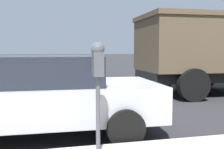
% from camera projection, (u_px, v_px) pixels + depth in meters
% --- Properties ---
extents(ground_plane, '(220.00, 220.00, 0.00)m').
position_uv_depth(ground_plane, '(63.00, 119.00, 6.07)').
color(ground_plane, '#2B2B2D').
extents(parking_meter, '(0.21, 0.19, 1.56)m').
position_uv_depth(parking_meter, '(98.00, 69.00, 3.60)').
color(parking_meter, '#4C5156').
rests_on(parking_meter, sidewalk).
extents(car_silver, '(2.24, 4.37, 1.49)m').
position_uv_depth(car_silver, '(42.00, 93.00, 4.93)').
color(car_silver, '#B7BABF').
rests_on(car_silver, ground_plane).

